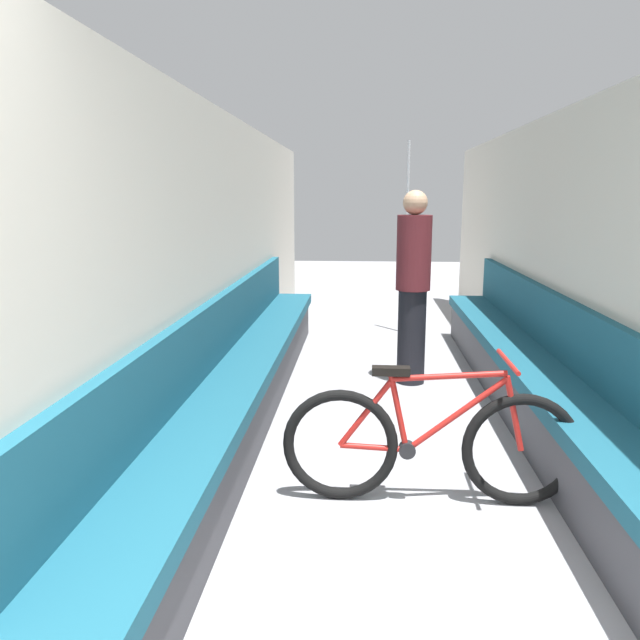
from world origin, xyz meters
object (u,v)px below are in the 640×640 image
bench_seat_row_right (540,385)px  grab_pole_near (406,242)px  passenger_standing (413,286)px  bicycle (429,444)px  bench_seat_row_left (243,379)px

bench_seat_row_right → grab_pole_near: 3.31m
grab_pole_near → passenger_standing: size_ratio=1.34×
bicycle → passenger_standing: 2.30m
bicycle → passenger_standing: (0.06, 2.23, 0.54)m
bench_seat_row_left → grab_pole_near: grab_pole_near is taller
bench_seat_row_right → grab_pole_near: (-0.77, 3.11, 0.79)m
passenger_standing → bicycle: bearing=-107.2°
bench_seat_row_left → passenger_standing: (1.31, 1.04, 0.56)m
bench_seat_row_left → grab_pole_near: size_ratio=2.64×
bench_seat_row_left → bicycle: 1.73m
grab_pole_near → bench_seat_row_left: bearing=-113.9°
bench_seat_row_right → bicycle: size_ratio=3.76×
bench_seat_row_right → grab_pole_near: grab_pole_near is taller
bench_seat_row_right → passenger_standing: 1.45m
bench_seat_row_left → passenger_standing: size_ratio=3.54×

